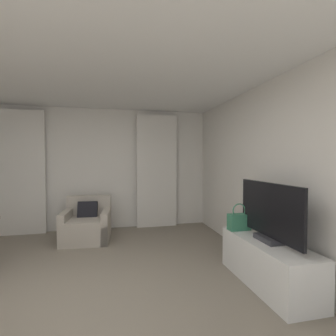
{
  "coord_description": "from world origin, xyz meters",
  "views": [
    {
      "loc": [
        0.35,
        -2.66,
        1.51
      ],
      "look_at": [
        1.25,
        1.24,
        1.37
      ],
      "focal_mm": 27.05,
      "sensor_mm": 36.0,
      "label": 1
    }
  ],
  "objects_px": {
    "handbag_primary": "(239,221)",
    "tv_flatscreen": "(269,213)",
    "tv_console": "(267,263)",
    "armchair": "(87,225)"
  },
  "relations": [
    {
      "from": "tv_flatscreen",
      "to": "handbag_primary",
      "type": "distance_m",
      "value": 0.58
    },
    {
      "from": "tv_flatscreen",
      "to": "handbag_primary",
      "type": "bearing_deg",
      "value": 101.25
    },
    {
      "from": "tv_console",
      "to": "tv_flatscreen",
      "type": "xyz_separation_m",
      "value": [
        0.0,
        -0.02,
        0.6
      ]
    },
    {
      "from": "tv_flatscreen",
      "to": "handbag_primary",
      "type": "relative_size",
      "value": 3.11
    },
    {
      "from": "tv_console",
      "to": "tv_flatscreen",
      "type": "relative_size",
      "value": 1.21
    },
    {
      "from": "tv_console",
      "to": "handbag_primary",
      "type": "height_order",
      "value": "handbag_primary"
    },
    {
      "from": "handbag_primary",
      "to": "tv_flatscreen",
      "type": "bearing_deg",
      "value": -78.75
    },
    {
      "from": "armchair",
      "to": "tv_flatscreen",
      "type": "relative_size",
      "value": 0.78
    },
    {
      "from": "armchair",
      "to": "tv_flatscreen",
      "type": "xyz_separation_m",
      "value": [
        2.26,
        -2.27,
        0.59
      ]
    },
    {
      "from": "tv_console",
      "to": "tv_flatscreen",
      "type": "distance_m",
      "value": 0.6
    }
  ]
}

